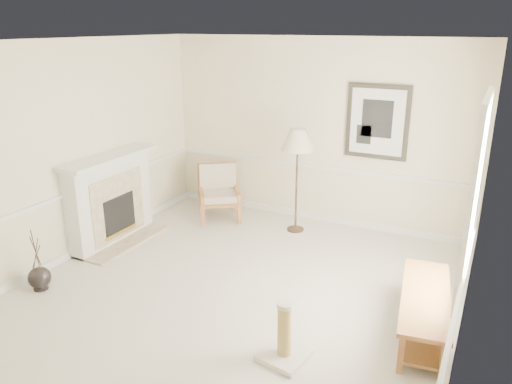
# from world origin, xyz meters

# --- Properties ---
(ground) EXTENTS (5.50, 5.50, 0.00)m
(ground) POSITION_xyz_m (0.00, 0.00, 0.00)
(ground) COLOR silver
(ground) RESTS_ON ground
(room) EXTENTS (5.04, 5.54, 2.92)m
(room) POSITION_xyz_m (0.14, 0.08, 1.87)
(room) COLOR beige
(room) RESTS_ON ground
(fireplace) EXTENTS (0.64, 1.64, 1.31)m
(fireplace) POSITION_xyz_m (-2.34, 0.60, 0.64)
(fireplace) COLOR white
(fireplace) RESTS_ON ground
(floor_vase) EXTENTS (0.27, 0.27, 0.79)m
(floor_vase) POSITION_xyz_m (-2.15, -0.93, 0.15)
(floor_vase) COLOR black
(floor_vase) RESTS_ON ground
(armchair) EXTENTS (0.94, 0.95, 0.87)m
(armchair) POSITION_xyz_m (-1.44, 2.13, 0.47)
(armchair) COLOR #955730
(armchair) RESTS_ON ground
(floor_lamp) EXTENTS (0.65, 0.65, 1.61)m
(floor_lamp) POSITION_xyz_m (-0.07, 2.15, 1.40)
(floor_lamp) COLOR black
(floor_lamp) RESTS_ON ground
(bench) EXTENTS (0.68, 1.63, 0.45)m
(bench) POSITION_xyz_m (2.15, 0.20, 0.30)
(bench) COLOR #955730
(bench) RESTS_ON ground
(scratching_post) EXTENTS (0.49, 0.49, 0.61)m
(scratching_post) POSITION_xyz_m (1.03, -0.82, 0.19)
(scratching_post) COLOR silver
(scratching_post) RESTS_ON ground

